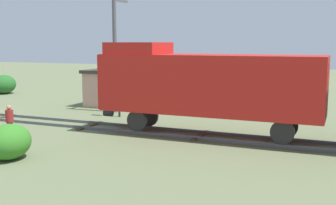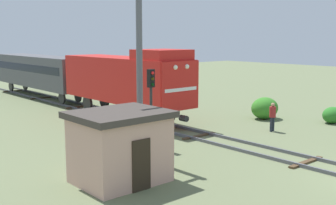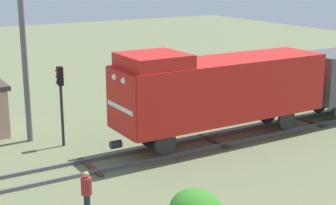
% 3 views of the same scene
% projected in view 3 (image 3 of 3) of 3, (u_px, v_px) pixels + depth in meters
% --- Properties ---
extents(locomotive, '(2.90, 11.60, 4.60)m').
position_uv_depth(locomotive, '(219.00, 88.00, 25.13)').
color(locomotive, red).
rests_on(locomotive, railway_track).
extents(traffic_signal_mid, '(0.32, 0.34, 3.93)m').
position_uv_depth(traffic_signal_mid, '(61.00, 91.00, 24.53)').
color(traffic_signal_mid, '#262628').
rests_on(traffic_signal_mid, ground).
extents(worker_by_signal, '(0.38, 0.38, 1.70)m').
position_uv_depth(worker_by_signal, '(87.00, 190.00, 17.74)').
color(worker_by_signal, '#262B38').
rests_on(worker_by_signal, ground).
extents(catenary_mast, '(1.94, 0.28, 7.98)m').
position_uv_depth(catenary_mast, '(24.00, 57.00, 24.95)').
color(catenary_mast, '#595960').
rests_on(catenary_mast, ground).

